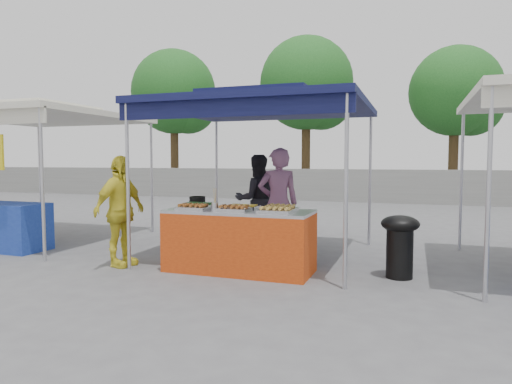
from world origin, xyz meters
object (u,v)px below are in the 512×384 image
(wok_burner, at_px, (400,241))
(customer_person, at_px, (120,211))
(cooking_pot, at_px, (197,201))
(helper_man, at_px, (257,200))
(vendor_table, at_px, (239,241))
(vendor_woman, at_px, (278,204))

(wok_burner, bearing_deg, customer_person, -164.29)
(cooking_pot, height_order, customer_person, customer_person)
(helper_man, bearing_deg, wok_burner, 115.79)
(wok_burner, bearing_deg, vendor_table, -163.79)
(vendor_table, bearing_deg, helper_man, 102.24)
(vendor_woman, height_order, customer_person, vendor_woman)
(helper_man, bearing_deg, cooking_pot, 45.43)
(cooking_pot, bearing_deg, customer_person, -147.34)
(cooking_pot, distance_m, vendor_woman, 1.24)
(cooking_pot, distance_m, customer_person, 1.12)
(vendor_table, relative_size, helper_man, 1.23)
(cooking_pot, relative_size, helper_man, 0.15)
(wok_burner, xyz_separation_m, vendor_woman, (-1.82, 0.59, 0.37))
(customer_person, bearing_deg, vendor_table, -72.90)
(helper_man, bearing_deg, customer_person, 27.93)
(customer_person, bearing_deg, wok_burner, -72.30)
(customer_person, bearing_deg, cooking_pot, -48.95)
(cooking_pot, bearing_deg, vendor_woman, 29.99)
(vendor_table, xyz_separation_m, helper_man, (-0.43, 1.97, 0.39))
(vendor_woman, bearing_deg, cooking_pot, 5.60)
(cooking_pot, relative_size, vendor_woman, 0.14)
(vendor_table, height_order, vendor_woman, vendor_woman)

